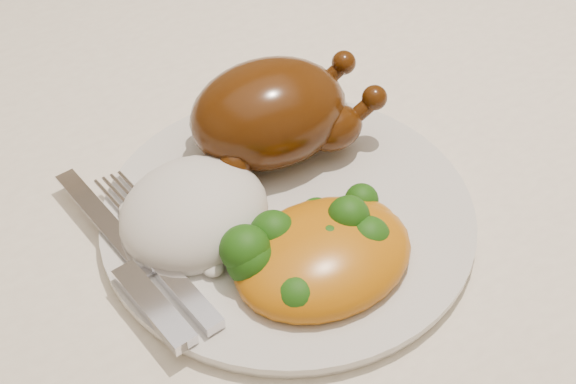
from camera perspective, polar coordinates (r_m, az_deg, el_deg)
dining_table at (r=0.81m, az=0.25°, el=2.12°), size 1.60×0.90×0.76m
tablecloth at (r=0.76m, az=0.27°, el=6.18°), size 1.73×1.03×0.18m
dinner_plate at (r=0.61m, az=0.00°, el=-1.74°), size 0.37×0.37×0.01m
roast_chicken at (r=0.63m, az=-1.04°, el=5.70°), size 0.16×0.11×0.08m
rice_mound at (r=0.59m, az=-6.68°, el=-1.52°), size 0.14×0.14×0.06m
mac_and_cheese at (r=0.56m, az=2.29°, el=-4.17°), size 0.14×0.11×0.05m
cutlery at (r=0.57m, az=-9.82°, el=-5.45°), size 0.05×0.20×0.01m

